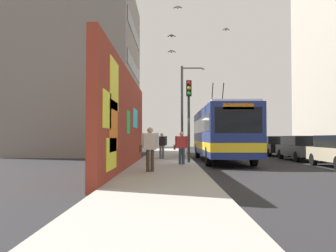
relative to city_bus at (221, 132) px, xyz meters
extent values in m
plane|color=#232326|center=(-2.35, 1.80, -1.82)|extent=(80.00, 80.00, 0.00)
cube|color=#9E9B93|center=(-2.35, 3.40, -1.75)|extent=(48.00, 3.20, 0.15)
cube|color=maroon|center=(-6.03, 5.15, 0.40)|extent=(14.64, 0.30, 4.46)
cube|color=orange|center=(-10.73, 4.99, 0.02)|extent=(1.67, 0.02, 1.66)
cube|color=#33D8E5|center=(-3.36, 4.99, 0.66)|extent=(2.18, 0.02, 0.98)
cube|color=yellow|center=(-11.97, 4.99, 0.46)|extent=(1.36, 0.02, 1.10)
cube|color=yellow|center=(-11.09, 4.99, -0.87)|extent=(1.93, 0.02, 1.00)
cube|color=yellow|center=(-10.61, 4.99, 1.39)|extent=(1.77, 0.02, 1.66)
cube|color=green|center=(-6.59, 4.99, 0.32)|extent=(1.10, 0.02, 1.01)
cube|color=gray|center=(9.19, 11.00, 5.23)|extent=(11.92, 9.30, 14.10)
cube|color=black|center=(9.19, 6.33, 2.58)|extent=(10.14, 0.04, 1.10)
cube|color=black|center=(9.19, 6.33, 5.78)|extent=(10.14, 0.04, 1.10)
cube|color=black|center=(9.19, 6.33, 8.98)|extent=(10.14, 0.04, 1.10)
cube|color=navy|center=(0.01, 0.00, -0.02)|extent=(11.75, 2.58, 2.71)
cube|color=silver|center=(0.01, 0.00, 1.40)|extent=(11.28, 2.38, 0.12)
cube|color=yellow|center=(0.01, 0.00, -0.82)|extent=(11.77, 2.60, 0.44)
cube|color=black|center=(-5.85, 0.00, 0.46)|extent=(0.04, 2.19, 1.22)
cube|color=black|center=(0.01, 0.00, 0.39)|extent=(10.81, 2.61, 0.87)
cube|color=orange|center=(-5.84, 0.00, 1.09)|extent=(0.06, 1.42, 0.28)
cylinder|color=black|center=(1.77, -0.35, 2.24)|extent=(1.43, 0.06, 2.00)
cylinder|color=black|center=(1.77, 0.35, 2.24)|extent=(1.43, 0.06, 2.00)
cylinder|color=black|center=(-3.75, -1.17, -1.32)|extent=(1.00, 0.28, 1.00)
cylinder|color=black|center=(-3.75, 1.17, -1.32)|extent=(1.00, 0.28, 1.00)
cylinder|color=black|center=(3.77, -1.17, -1.32)|extent=(1.00, 0.28, 1.00)
cylinder|color=black|center=(3.77, 1.17, -1.32)|extent=(1.00, 0.28, 1.00)
cylinder|color=black|center=(-3.35, -4.39, -1.50)|extent=(0.64, 0.22, 0.64)
cube|color=#38383D|center=(0.83, -5.20, -1.17)|extent=(4.93, 1.77, 0.66)
cube|color=black|center=(0.93, -5.20, -0.54)|extent=(2.96, 1.59, 0.60)
cylinder|color=black|center=(-0.79, -5.98, -1.50)|extent=(0.64, 0.22, 0.64)
cylinder|color=black|center=(-0.79, -4.42, -1.50)|extent=(0.64, 0.22, 0.64)
cylinder|color=black|center=(2.46, -5.98, -1.50)|extent=(0.64, 0.22, 0.64)
cylinder|color=black|center=(2.46, -4.42, -1.50)|extent=(0.64, 0.22, 0.64)
cube|color=black|center=(6.77, -5.20, -1.17)|extent=(4.50, 1.79, 0.66)
cube|color=black|center=(6.86, -5.20, -0.54)|extent=(2.70, 1.61, 0.60)
cylinder|color=black|center=(5.28, -5.99, -1.50)|extent=(0.64, 0.22, 0.64)
cylinder|color=black|center=(5.28, -4.41, -1.50)|extent=(0.64, 0.22, 0.64)
cylinder|color=black|center=(8.25, -5.99, -1.50)|extent=(0.64, 0.22, 0.64)
cylinder|color=black|center=(8.25, -4.41, -1.50)|extent=(0.64, 0.22, 0.64)
cube|color=#B7B7BC|center=(13.19, -5.20, -1.17)|extent=(4.42, 1.85, 0.66)
cube|color=black|center=(13.28, -5.20, -0.54)|extent=(2.65, 1.66, 0.60)
cylinder|color=black|center=(11.73, -6.02, -1.50)|extent=(0.64, 0.22, 0.64)
cylinder|color=black|center=(11.73, -4.38, -1.50)|extent=(0.64, 0.22, 0.64)
cylinder|color=black|center=(14.65, -6.02, -1.50)|extent=(0.64, 0.22, 0.64)
cylinder|color=black|center=(14.65, -4.38, -1.50)|extent=(0.64, 0.22, 0.64)
cylinder|color=#2D3F59|center=(-4.58, 2.50, -1.28)|extent=(0.14, 0.14, 0.79)
cylinder|color=#2D3F59|center=(-4.58, 2.66, -1.28)|extent=(0.14, 0.14, 0.79)
cube|color=#BF3333|center=(-4.58, 2.58, -0.59)|extent=(0.22, 0.46, 0.59)
cylinder|color=#BF3333|center=(-4.58, 2.30, -0.56)|extent=(0.09, 0.09, 0.56)
cylinder|color=#BF3333|center=(-4.58, 2.86, -0.56)|extent=(0.09, 0.09, 0.56)
sphere|color=tan|center=(-4.58, 2.58, -0.18)|extent=(0.21, 0.21, 0.21)
cube|color=#593319|center=(-4.58, 2.93, -0.83)|extent=(0.14, 0.10, 0.24)
cylinder|color=#595960|center=(0.43, 3.60, -1.28)|extent=(0.14, 0.14, 0.80)
cylinder|color=#595960|center=(0.43, 3.76, -1.28)|extent=(0.14, 0.14, 0.80)
cube|color=black|center=(0.43, 3.68, -0.58)|extent=(0.22, 0.47, 0.60)
cylinder|color=black|center=(0.43, 3.40, -0.55)|extent=(0.09, 0.09, 0.57)
cylinder|color=black|center=(0.43, 3.97, -0.55)|extent=(0.09, 0.09, 0.57)
sphere|color=beige|center=(0.43, 3.68, -0.17)|extent=(0.22, 0.22, 0.22)
cube|color=black|center=(0.43, 4.04, -0.83)|extent=(0.14, 0.10, 0.24)
cylinder|color=#3F3326|center=(-8.47, 3.84, -1.25)|extent=(0.14, 0.14, 0.85)
cylinder|color=#3F3326|center=(-8.47, 4.01, -1.25)|extent=(0.14, 0.14, 0.85)
cube|color=silver|center=(-8.47, 3.92, -0.51)|extent=(0.22, 0.50, 0.64)
cylinder|color=silver|center=(-8.47, 3.62, -0.47)|extent=(0.09, 0.09, 0.61)
cylinder|color=silver|center=(-8.47, 4.22, -0.47)|extent=(0.09, 0.09, 0.61)
sphere|color=tan|center=(-8.47, 3.92, -0.07)|extent=(0.23, 0.23, 0.23)
cube|color=#593319|center=(-8.47, 4.29, -0.77)|extent=(0.14, 0.10, 0.24)
cylinder|color=#2D382D|center=(-3.06, 2.15, 0.52)|extent=(0.14, 0.14, 4.39)
cube|color=black|center=(-3.28, 2.15, 2.27)|extent=(0.20, 0.28, 0.84)
sphere|color=red|center=(-3.39, 2.15, 2.55)|extent=(0.18, 0.18, 0.18)
sphere|color=yellow|center=(-3.39, 2.15, 2.27)|extent=(0.18, 0.18, 0.18)
sphere|color=green|center=(-3.39, 2.15, 1.99)|extent=(0.18, 0.18, 0.18)
cylinder|color=#4C4C51|center=(5.16, 2.25, 1.72)|extent=(0.18, 0.18, 6.80)
cylinder|color=#4C4C51|center=(5.16, 1.44, 4.97)|extent=(0.10, 1.62, 0.10)
ellipsoid|color=silver|center=(5.16, 0.63, 4.92)|extent=(0.44, 0.28, 0.20)
ellipsoid|color=gray|center=(3.62, -0.89, 7.49)|extent=(0.32, 0.14, 0.12)
cube|color=gray|center=(3.62, -1.03, 7.52)|extent=(0.20, 0.25, 0.17)
cube|color=gray|center=(3.62, -0.75, 7.52)|extent=(0.20, 0.25, 0.17)
ellipsoid|color=#47474C|center=(1.97, 3.06, 6.55)|extent=(0.32, 0.14, 0.12)
cube|color=#47474C|center=(1.97, 2.92, 6.58)|extent=(0.20, 0.26, 0.15)
cube|color=#47474C|center=(1.97, 3.20, 6.58)|extent=(0.20, 0.26, 0.15)
ellipsoid|color=gray|center=(1.35, 3.06, 5.34)|extent=(0.32, 0.14, 0.12)
cube|color=gray|center=(1.35, 2.92, 5.37)|extent=(0.20, 0.25, 0.16)
cube|color=gray|center=(1.35, 3.20, 5.37)|extent=(0.20, 0.25, 0.16)
ellipsoid|color=gray|center=(0.94, 2.65, 8.15)|extent=(0.32, 0.14, 0.12)
cube|color=gray|center=(0.94, 2.51, 8.18)|extent=(0.20, 0.27, 0.12)
cube|color=gray|center=(0.94, 2.79, 8.18)|extent=(0.20, 0.27, 0.12)
camera|label=1|loc=(-22.66, 3.12, -0.36)|focal=39.06mm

